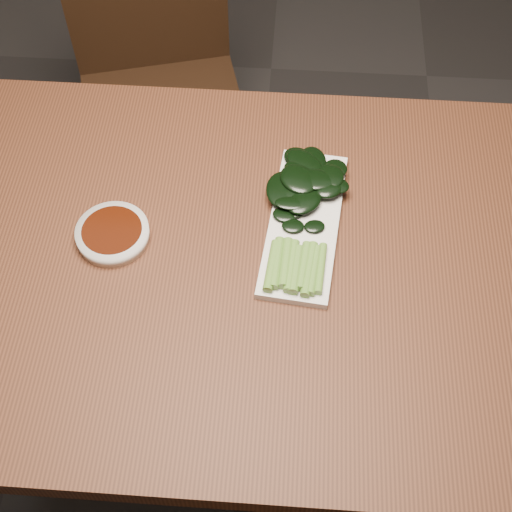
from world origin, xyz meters
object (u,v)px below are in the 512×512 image
at_px(chair_far, 159,79).
at_px(sauce_bowl, 113,234).
at_px(gai_lan, 303,206).
at_px(table, 235,280).
at_px(serving_plate, 304,224).

distance_m(chair_far, sauce_bowl, 0.74).
relative_size(chair_far, gai_lan, 2.70).
height_order(table, sauce_bowl, sauce_bowl).
bearing_deg(table, sauce_bowl, 173.11).
xyz_separation_m(chair_far, gai_lan, (0.37, -0.62, 0.29)).
bearing_deg(serving_plate, table, -147.77).
xyz_separation_m(table, gai_lan, (0.11, 0.10, 0.10)).
relative_size(table, sauce_bowl, 11.32).
bearing_deg(serving_plate, gai_lan, 98.49).
height_order(chair_far, sauce_bowl, chair_far).
bearing_deg(sauce_bowl, table, -6.89).
bearing_deg(gai_lan, sauce_bowl, -167.16).
bearing_deg(sauce_bowl, chair_far, 94.51).
height_order(chair_far, serving_plate, chair_far).
distance_m(chair_far, serving_plate, 0.79).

